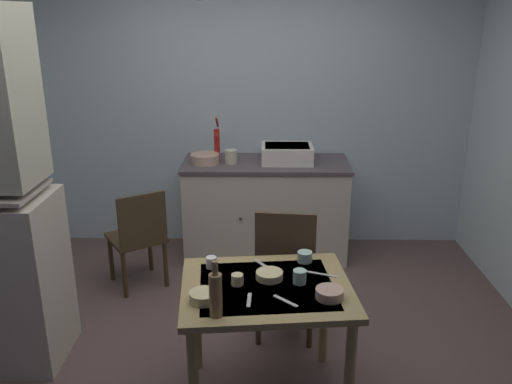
# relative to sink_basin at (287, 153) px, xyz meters

# --- Properties ---
(ground_plane) EXTENTS (5.05, 5.05, 0.00)m
(ground_plane) POSITION_rel_sink_basin_xyz_m (-0.35, -1.49, -0.95)
(ground_plane) COLOR brown
(wall_back) EXTENTS (4.15, 0.10, 2.65)m
(wall_back) POSITION_rel_sink_basin_xyz_m (-0.35, 0.37, 0.37)
(wall_back) COLOR silver
(wall_back) RESTS_ON ground
(counter_cabinet) EXTENTS (1.45, 0.64, 0.87)m
(counter_cabinet) POSITION_rel_sink_basin_xyz_m (-0.18, -0.00, -0.51)
(counter_cabinet) COLOR beige
(counter_cabinet) RESTS_ON ground
(sink_basin) EXTENTS (0.44, 0.34, 0.15)m
(sink_basin) POSITION_rel_sink_basin_xyz_m (0.00, 0.00, 0.00)
(sink_basin) COLOR white
(sink_basin) RESTS_ON counter_cabinet
(hand_pump) EXTENTS (0.05, 0.27, 0.39)m
(hand_pump) POSITION_rel_sink_basin_xyz_m (-0.61, 0.05, 0.09)
(hand_pump) COLOR #B21E19
(hand_pump) RESTS_ON counter_cabinet
(mixing_bowl_counter) EXTENTS (0.25, 0.25, 0.08)m
(mixing_bowl_counter) POSITION_rel_sink_basin_xyz_m (-0.71, -0.05, -0.04)
(mixing_bowl_counter) COLOR tan
(mixing_bowl_counter) RESTS_ON counter_cabinet
(stoneware_crock) EXTENTS (0.11, 0.11, 0.12)m
(stoneware_crock) POSITION_rel_sink_basin_xyz_m (-0.48, -0.04, -0.02)
(stoneware_crock) COLOR beige
(stoneware_crock) RESTS_ON counter_cabinet
(dining_table) EXTENTS (0.98, 0.83, 0.72)m
(dining_table) POSITION_rel_sink_basin_xyz_m (-0.18, -1.94, -0.34)
(dining_table) COLOR #A28B56
(dining_table) RESTS_ON ground
(chair_far_side) EXTENTS (0.44, 0.44, 0.95)m
(chair_far_side) POSITION_rel_sink_basin_xyz_m (-0.06, -1.34, -0.46)
(chair_far_side) COLOR #483520
(chair_far_side) RESTS_ON ground
(chair_by_counter) EXTENTS (0.55, 0.55, 0.82)m
(chair_by_counter) POSITION_rel_sink_basin_xyz_m (-1.19, -0.64, -0.51)
(chair_by_counter) COLOR #42311E
(chair_by_counter) RESTS_ON ground
(serving_bowl_wide) EXTENTS (0.15, 0.15, 0.04)m
(serving_bowl_wide) POSITION_rel_sink_basin_xyz_m (-0.17, -1.86, -0.21)
(serving_bowl_wide) COLOR beige
(serving_bowl_wide) RESTS_ON dining_table
(soup_bowl_small) EXTENTS (0.15, 0.15, 0.05)m
(soup_bowl_small) POSITION_rel_sink_basin_xyz_m (0.14, -2.06, -0.20)
(soup_bowl_small) COLOR tan
(soup_bowl_small) RESTS_ON dining_table
(sauce_dish) EXTENTS (0.15, 0.15, 0.05)m
(sauce_dish) POSITION_rel_sink_basin_xyz_m (-0.51, -2.10, -0.20)
(sauce_dish) COLOR beige
(sauce_dish) RESTS_ON dining_table
(mug_tall) EXTENTS (0.07, 0.07, 0.06)m
(mug_tall) POSITION_rel_sink_basin_xyz_m (-0.34, -1.93, -0.20)
(mug_tall) COLOR beige
(mug_tall) RESTS_ON dining_table
(mug_dark) EXTENTS (0.06, 0.06, 0.07)m
(mug_dark) POSITION_rel_sink_basin_xyz_m (-0.50, -1.73, -0.20)
(mug_dark) COLOR white
(mug_dark) RESTS_ON dining_table
(teacup_cream) EXTENTS (0.07, 0.07, 0.08)m
(teacup_cream) POSITION_rel_sink_basin_xyz_m (-0.01, -1.91, -0.19)
(teacup_cream) COLOR #ADD1C1
(teacup_cream) RESTS_ON dining_table
(teacup_mint) EXTENTS (0.09, 0.09, 0.06)m
(teacup_mint) POSITION_rel_sink_basin_xyz_m (0.04, -1.64, -0.20)
(teacup_mint) COLOR #ADD1C1
(teacup_mint) RESTS_ON dining_table
(glass_bottle) EXTENTS (0.06, 0.06, 0.29)m
(glass_bottle) POSITION_rel_sink_basin_xyz_m (-0.43, -2.24, -0.11)
(glass_bottle) COLOR olive
(glass_bottle) RESTS_ON dining_table
(table_knife) EXTENTS (0.18, 0.08, 0.00)m
(table_knife) POSITION_rel_sink_basin_xyz_m (0.12, -1.80, -0.23)
(table_knife) COLOR silver
(table_knife) RESTS_ON dining_table
(teaspoon_near_bowl) EXTENTS (0.09, 0.11, 0.00)m
(teaspoon_near_bowl) POSITION_rel_sink_basin_xyz_m (-0.22, -1.68, -0.23)
(teaspoon_near_bowl) COLOR beige
(teaspoon_near_bowl) RESTS_ON dining_table
(teaspoon_by_cup) EXTENTS (0.13, 0.12, 0.00)m
(teaspoon_by_cup) POSITION_rel_sink_basin_xyz_m (-0.09, -2.10, -0.23)
(teaspoon_by_cup) COLOR beige
(teaspoon_by_cup) RESTS_ON dining_table
(serving_spoon) EXTENTS (0.02, 0.14, 0.00)m
(serving_spoon) POSITION_rel_sink_basin_xyz_m (-0.27, -2.10, -0.23)
(serving_spoon) COLOR beige
(serving_spoon) RESTS_ON dining_table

